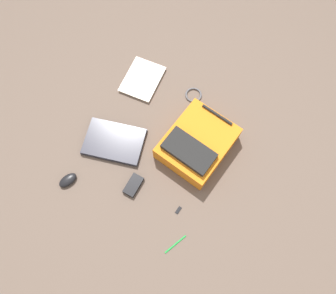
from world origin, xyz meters
TOP-DOWN VIEW (x-y plane):
  - ground_plane at (0.00, 0.00)m, footprint 3.40×3.40m
  - backpack at (0.15, 0.10)m, footprint 0.36×0.43m
  - laptop at (-0.28, -0.13)m, footprint 0.41×0.34m
  - book_blue at (-0.39, 0.31)m, footprint 0.26×0.31m
  - computer_mouse at (-0.36, -0.47)m, footprint 0.09×0.12m
  - cable_coil at (-0.05, 0.40)m, footprint 0.11×0.11m
  - power_brick at (-0.03, -0.29)m, footprint 0.08×0.13m
  - pen_black at (0.34, -0.43)m, footprint 0.05×0.14m
  - usb_stick at (0.26, -0.27)m, footprint 0.02×0.04m

SIDE VIEW (x-z plane):
  - ground_plane at x=0.00m, z-range 0.00..0.00m
  - usb_stick at x=0.26m, z-range 0.00..0.01m
  - pen_black at x=0.34m, z-range 0.00..0.01m
  - cable_coil at x=-0.05m, z-range 0.00..0.01m
  - book_blue at x=-0.39m, z-range 0.00..0.02m
  - power_brick at x=-0.03m, z-range 0.00..0.03m
  - laptop at x=-0.28m, z-range 0.00..0.03m
  - computer_mouse at x=-0.36m, z-range 0.00..0.03m
  - backpack at x=0.15m, z-range -0.01..0.15m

